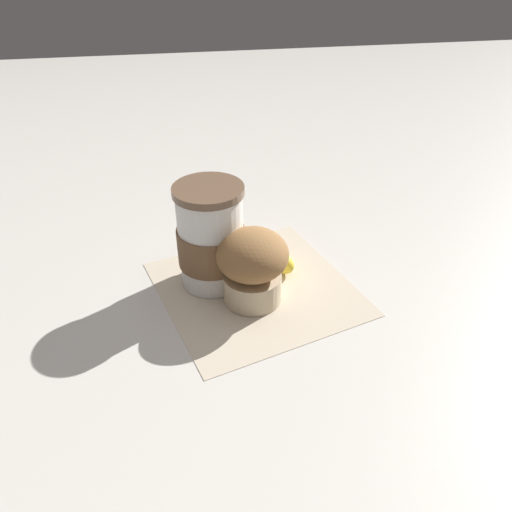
% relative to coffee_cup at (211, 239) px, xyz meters
% --- Properties ---
extents(ground_plane, '(3.00, 3.00, 0.00)m').
position_rel_coffee_cup_xyz_m(ground_plane, '(0.06, -0.03, -0.07)').
color(ground_plane, beige).
extents(paper_napkin, '(0.31, 0.31, 0.00)m').
position_rel_coffee_cup_xyz_m(paper_napkin, '(0.06, -0.03, -0.07)').
color(paper_napkin, beige).
rests_on(paper_napkin, ground_plane).
extents(coffee_cup, '(0.09, 0.09, 0.15)m').
position_rel_coffee_cup_xyz_m(coffee_cup, '(0.00, 0.00, 0.00)').
color(coffee_cup, white).
rests_on(coffee_cup, paper_napkin).
extents(muffin, '(0.09, 0.09, 0.10)m').
position_rel_coffee_cup_xyz_m(muffin, '(0.05, -0.05, -0.01)').
color(muffin, beige).
rests_on(muffin, paper_napkin).
extents(banana, '(0.14, 0.08, 0.03)m').
position_rel_coffee_cup_xyz_m(banana, '(0.05, 0.02, -0.05)').
color(banana, yellow).
rests_on(banana, paper_napkin).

